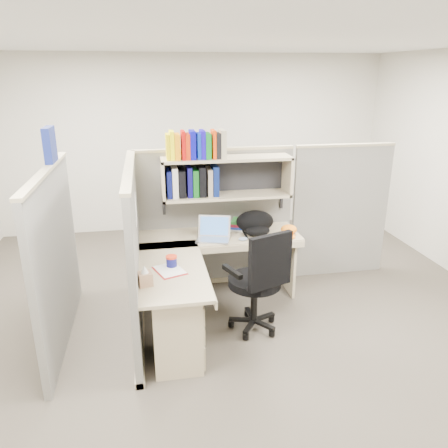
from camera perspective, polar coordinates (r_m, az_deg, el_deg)
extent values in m
plane|color=#332F27|center=(4.59, 0.67, -12.47)|extent=(6.00, 6.00, 0.00)
plane|color=beige|center=(6.96, -4.01, 10.34)|extent=(6.00, 0.00, 6.00)
plane|color=silver|center=(3.93, 0.84, 23.41)|extent=(6.00, 6.00, 0.00)
cube|color=#5C5C58|center=(5.06, -1.21, 0.61)|extent=(1.80, 0.06, 1.60)
cube|color=gray|center=(4.87, -1.28, 9.75)|extent=(1.80, 0.08, 0.03)
cube|color=#5C5C58|center=(4.17, -11.56, -3.96)|extent=(0.06, 1.80, 1.60)
cube|color=gray|center=(3.93, -12.35, 7.06)|extent=(0.08, 1.80, 0.03)
cube|color=#5C5C58|center=(4.25, -21.05, -4.43)|extent=(0.06, 1.80, 1.60)
cube|color=#5C5C58|center=(5.51, 14.93, 1.50)|extent=(1.20, 0.06, 1.60)
cube|color=navy|center=(4.32, -21.82, 9.58)|extent=(0.07, 0.27, 0.32)
cube|color=white|center=(4.17, -11.44, 1.93)|extent=(0.00, 0.21, 0.28)
cube|color=tan|center=(4.70, 0.33, 8.56)|extent=(1.40, 0.34, 0.03)
cube|color=tan|center=(4.79, 0.32, 3.73)|extent=(1.40, 0.34, 0.03)
cube|color=tan|center=(4.67, -8.01, 5.73)|extent=(0.03, 0.34, 0.44)
cube|color=tan|center=(4.91, 8.26, 6.38)|extent=(0.03, 0.34, 0.44)
cube|color=black|center=(4.90, -0.02, 6.54)|extent=(1.38, 0.01, 0.41)
cube|color=#D5BF04|center=(4.58, -7.38, 9.98)|extent=(0.03, 0.20, 0.26)
cube|color=#F7EB05|center=(4.58, -6.84, 10.19)|extent=(0.05, 0.20, 0.29)
cube|color=orange|center=(4.59, -6.16, 10.03)|extent=(0.06, 0.20, 0.26)
cube|color=#A80906|center=(4.59, -5.37, 10.25)|extent=(0.04, 0.20, 0.29)
cube|color=#BB2507|center=(4.60, -4.83, 10.09)|extent=(0.05, 0.20, 0.26)
cube|color=#060597|center=(4.60, -4.16, 10.30)|extent=(0.06, 0.20, 0.29)
cube|color=#0528A5|center=(4.61, -3.37, 10.15)|extent=(0.04, 0.20, 0.26)
cube|color=#1205A2|center=(4.61, -2.83, 10.35)|extent=(0.04, 0.20, 0.29)
cube|color=#086C18|center=(4.62, -2.17, 10.19)|extent=(0.06, 0.20, 0.26)
cube|color=#DF3805|center=(4.63, -1.39, 10.40)|extent=(0.04, 0.20, 0.29)
cube|color=black|center=(4.64, -0.85, 10.23)|extent=(0.05, 0.20, 0.26)
cube|color=tan|center=(4.65, -0.20, 10.44)|extent=(0.06, 0.20, 0.29)
cube|color=#070B46|center=(4.70, -7.20, 5.29)|extent=(0.05, 0.24, 0.29)
cube|color=#B9B9B9|center=(4.70, -6.45, 5.51)|extent=(0.06, 0.24, 0.32)
cube|color=black|center=(4.71, -5.57, 5.38)|extent=(0.07, 0.24, 0.29)
cube|color=#09074A|center=(4.71, -4.58, 5.61)|extent=(0.05, 0.24, 0.32)
cube|color=#0A4A13|center=(4.72, -3.82, 5.47)|extent=(0.06, 0.24, 0.29)
cube|color=black|center=(4.73, -2.95, 5.68)|extent=(0.07, 0.24, 0.32)
cube|color=gray|center=(4.74, -1.96, 5.55)|extent=(0.05, 0.24, 0.29)
cube|color=#081751|center=(4.75, -1.22, 5.76)|extent=(0.06, 0.24, 0.32)
cube|color=tan|center=(4.78, -0.58, -1.59)|extent=(1.74, 0.60, 0.03)
cube|color=tan|center=(4.02, -6.79, -5.90)|extent=(0.60, 1.34, 0.03)
cube|color=tan|center=(4.52, 0.06, -3.32)|extent=(1.74, 0.02, 0.07)
cube|color=tan|center=(4.06, -2.52, -6.07)|extent=(0.02, 1.34, 0.07)
cube|color=tan|center=(3.89, -6.23, -13.08)|extent=(0.40, 0.55, 0.68)
cube|color=gray|center=(3.80, -3.13, -10.29)|extent=(0.02, 0.50, 0.16)
cube|color=gray|center=(3.89, -3.08, -12.60)|extent=(0.02, 0.50, 0.16)
cube|color=gray|center=(4.01, -3.02, -15.27)|extent=(0.02, 0.50, 0.22)
cube|color=#B2B2B7|center=(3.80, -2.98, -10.28)|extent=(0.01, 0.12, 0.01)
cube|color=tan|center=(5.13, 8.25, -4.71)|extent=(0.03, 0.55, 0.70)
cylinder|color=navy|center=(4.03, -6.87, -4.93)|extent=(0.10, 0.10, 0.09)
cylinder|color=red|center=(4.01, -6.90, -4.29)|extent=(0.10, 0.10, 0.02)
ellipsoid|color=#8096B6|center=(4.61, 2.51, -1.96)|extent=(0.10, 0.07, 0.04)
cylinder|color=silver|center=(4.92, -1.84, -0.20)|extent=(0.08, 0.08, 0.10)
cylinder|color=black|center=(4.22, 4.01, -7.49)|extent=(0.51, 0.51, 0.08)
cube|color=black|center=(3.92, 6.06, -4.87)|extent=(0.43, 0.21, 0.51)
cylinder|color=black|center=(4.32, 3.95, -9.99)|extent=(0.07, 0.07, 0.44)
cylinder|color=black|center=(4.45, 3.87, -12.85)|extent=(0.49, 0.49, 0.11)
cube|color=black|center=(4.02, 1.08, -6.24)|extent=(0.14, 0.28, 0.04)
cube|color=black|center=(4.29, 6.86, -4.69)|extent=(0.14, 0.28, 0.04)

